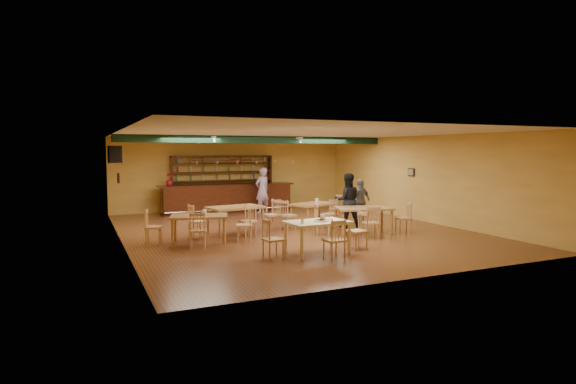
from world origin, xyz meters
name	(u,v)px	position (x,y,z in m)	size (l,w,h in m)	color
floor	(292,230)	(0.00, 0.00, 0.00)	(12.00, 12.00, 0.00)	#532E17
ceiling_beam	(259,140)	(0.00, 2.80, 2.87)	(10.00, 0.30, 0.25)	black
track_rail_left	(206,138)	(-1.80, 3.40, 2.94)	(0.05, 2.50, 0.05)	silver
track_rail_right	(288,139)	(1.40, 3.40, 2.94)	(0.05, 2.50, 0.05)	silver
ac_unit	(115,154)	(-4.80, 4.20, 2.35)	(0.34, 0.70, 0.48)	silver
picture_left	(118,178)	(-4.97, 1.00, 1.70)	(0.04, 0.34, 0.28)	black
picture_right	(411,172)	(4.97, 0.50, 1.70)	(0.04, 0.34, 0.28)	black
bar_counter	(227,198)	(-0.51, 5.15, 0.56)	(5.51, 0.85, 1.13)	black
back_bar_hutch	(223,183)	(-0.51, 5.78, 1.14)	(4.27, 0.40, 2.28)	black
poinsettia	(169,180)	(-2.82, 5.15, 1.37)	(0.27, 0.27, 0.47)	#AC0F21
dining_table_a	(236,220)	(-1.72, 0.31, 0.40)	(1.61, 0.97, 0.80)	#A27339
dining_table_b	(314,214)	(1.08, 0.62, 0.37)	(1.48, 0.89, 0.74)	#A27339
dining_table_c	(199,229)	(-3.09, -0.77, 0.38)	(1.50, 0.90, 0.75)	#A27339
dining_table_d	(363,221)	(1.65, -1.47, 0.40)	(1.62, 0.97, 0.81)	#A27339
near_table	(317,237)	(-0.82, -3.26, 0.40)	(1.48, 0.95, 0.79)	#D0BB8C
pizza_tray	(321,221)	(-0.72, -3.26, 0.80)	(0.40, 0.40, 0.01)	silver
parmesan_shaker	(302,221)	(-1.30, -3.42, 0.85)	(0.07, 0.07, 0.11)	#EAE5C6
napkin_stack	(327,218)	(-0.45, -3.05, 0.81)	(0.20, 0.15, 0.03)	white
pizza_server	(326,220)	(-0.56, -3.21, 0.81)	(0.32, 0.09, 0.00)	silver
side_plate	(343,221)	(-0.24, -3.47, 0.80)	(0.22, 0.22, 0.01)	white
patron_bar	(262,190)	(0.69, 4.33, 0.90)	(0.66, 0.43, 1.80)	#8F51B1
patron_right_a	(347,200)	(1.88, -0.18, 0.88)	(0.85, 0.66, 1.75)	black
patron_right_b	(361,201)	(2.85, 0.53, 0.75)	(0.88, 0.37, 1.50)	gray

